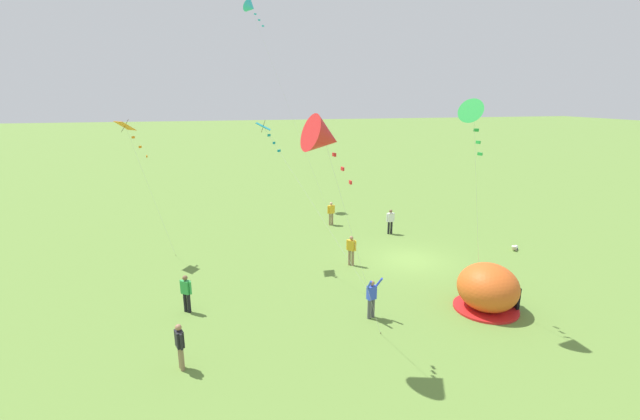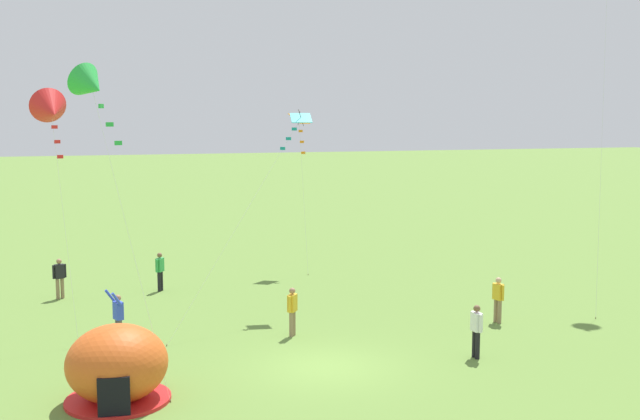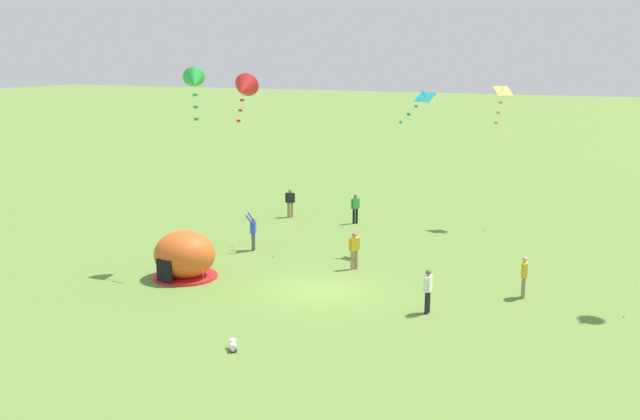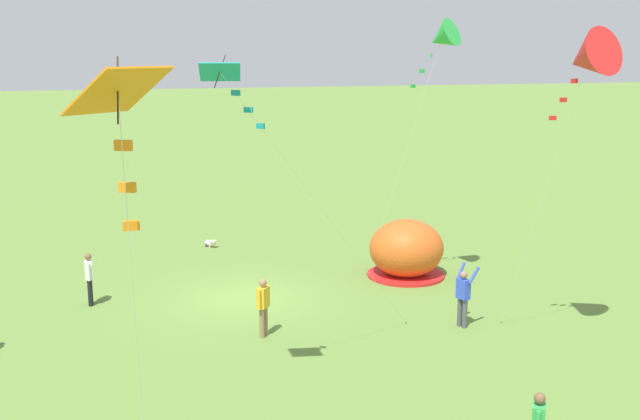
% 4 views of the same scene
% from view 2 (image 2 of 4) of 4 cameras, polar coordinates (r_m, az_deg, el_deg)
% --- Properties ---
extents(ground_plane, '(300.00, 300.00, 0.00)m').
position_cam_2_polar(ground_plane, '(23.40, 0.42, -11.87)').
color(ground_plane, olive).
extents(popup_tent, '(2.81, 2.81, 2.10)m').
position_cam_2_polar(popup_tent, '(21.13, -15.20, -11.35)').
color(popup_tent, '#D8591E').
rests_on(popup_tent, ground).
extents(person_center_field, '(0.43, 0.47, 1.72)m').
position_cam_2_polar(person_center_field, '(26.36, -2.12, -7.55)').
color(person_center_field, '#8C7251').
rests_on(person_center_field, ground).
extents(person_with_toddler, '(0.31, 0.58, 1.72)m').
position_cam_2_polar(person_with_toddler, '(28.79, 13.41, -6.49)').
color(person_with_toddler, '#8C7251').
rests_on(person_with_toddler, ground).
extents(person_arms_raised, '(0.59, 0.70, 1.89)m').
position_cam_2_polar(person_arms_raised, '(26.20, -15.13, -7.79)').
color(person_arms_raised, '#4C4C51').
rests_on(person_arms_raised, ground).
extents(person_near_tent, '(0.56, 0.35, 1.72)m').
position_cam_2_polar(person_near_tent, '(33.57, -19.23, -4.80)').
color(person_near_tent, '#8C7251').
rests_on(person_near_tent, ground).
extents(person_watching_sky, '(0.42, 0.50, 1.72)m').
position_cam_2_polar(person_watching_sky, '(33.87, -12.10, -4.47)').
color(person_watching_sky, black).
rests_on(person_watching_sky, ground).
extents(person_strolling, '(0.25, 0.59, 1.72)m').
position_cam_2_polar(person_strolling, '(24.47, 11.83, -8.82)').
color(person_strolling, black).
rests_on(person_strolling, ground).
extents(kite_green, '(2.37, 3.03, 9.09)m').
position_cam_2_polar(kite_green, '(21.79, -17.03, 9.08)').
color(kite_green, silver).
rests_on(kite_green, ground).
extents(kite_red, '(1.55, 3.33, 8.65)m').
position_cam_2_polar(kite_red, '(27.87, -19.80, 7.18)').
color(kite_red, silver).
rests_on(kite_red, ground).
extents(kite_teal, '(6.66, 4.64, 7.96)m').
position_cam_2_polar(kite_teal, '(30.09, -1.80, 6.46)').
color(kite_teal, silver).
rests_on(kite_teal, ground).
extents(kite_orange, '(1.19, 2.61, 7.96)m').
position_cam_2_polar(kite_orange, '(37.77, -1.56, 6.53)').
color(kite_orange, silver).
rests_on(kite_orange, ground).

